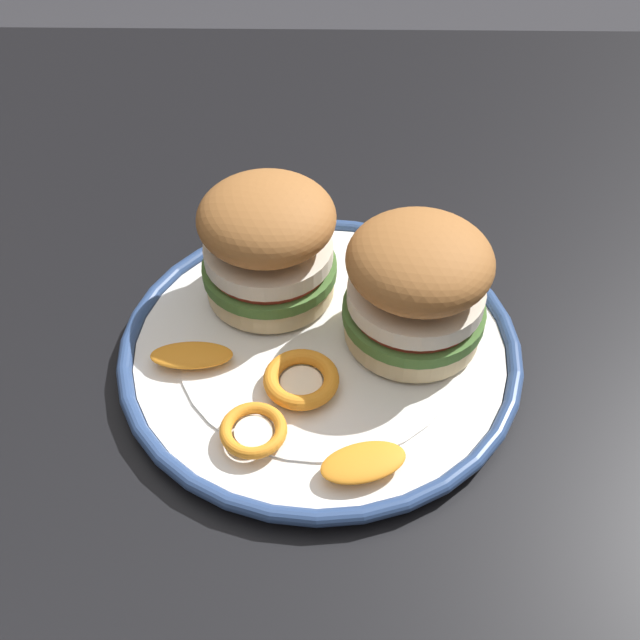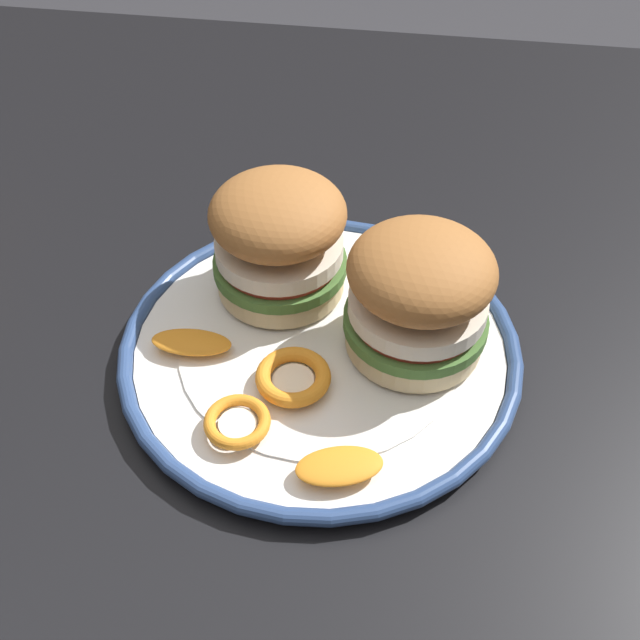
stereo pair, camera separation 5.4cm
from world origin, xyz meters
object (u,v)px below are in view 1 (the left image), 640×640
object	(u,v)px
sandwich_half_left	(268,241)
sandwich_half_right	(417,285)
dining_table	(238,363)
dinner_plate	(320,347)

from	to	relation	value
sandwich_half_left	sandwich_half_right	bearing A→B (deg)	-23.46
dining_table	sandwich_half_left	xyz separation A→B (m)	(0.03, 0.00, 0.15)
dinner_plate	sandwich_half_right	xyz separation A→B (m)	(0.07, 0.01, 0.06)
dining_table	sandwich_half_right	distance (m)	0.21
dinner_plate	sandwich_half_left	distance (m)	0.09
dining_table	sandwich_half_right	xyz separation A→B (m)	(0.15, -0.05, 0.15)
sandwich_half_left	sandwich_half_right	distance (m)	0.12
dinner_plate	sandwich_half_left	bearing A→B (deg)	125.48
dining_table	dinner_plate	bearing A→B (deg)	-37.10
dinner_plate	sandwich_half_left	size ratio (longest dim) A/B	2.23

